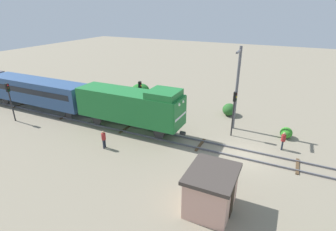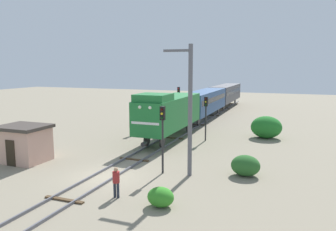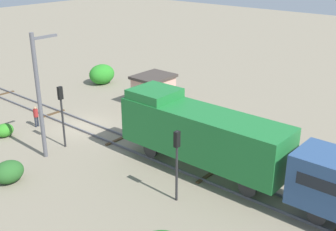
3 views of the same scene
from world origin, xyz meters
The scene contains 14 objects.
ground_plane centered at (0.00, 0.00, 0.00)m, with size 146.99×146.99×0.00m, color gray.
railway_track centered at (0.00, 0.00, 0.07)m, with size 2.40×97.99×0.16m.
locomotive centered at (0.00, 11.46, 2.77)m, with size 2.90×11.60×4.60m.
passenger_car_leading centered at (0.00, 24.80, 2.52)m, with size 2.84×14.00×3.66m.
traffic_signal_near centered at (3.20, 1.97, 3.11)m, with size 0.32×0.34×4.50m.
traffic_signal_mid centered at (3.40, 12.43, 2.94)m, with size 0.32×0.34×4.23m.
traffic_signal_far centered at (-3.60, 24.60, 2.98)m, with size 0.32×0.34×4.29m.
worker_near_track centered at (2.40, -2.74, 1.00)m, with size 0.38×0.38×1.70m.
worker_by_signal centered at (-4.20, 11.73, 1.00)m, with size 0.38×0.38×1.70m.
catenary_mast centered at (4.94, 2.22, 4.47)m, with size 1.94×0.28×8.45m.
relay_hut centered at (-7.50, 0.85, 1.39)m, with size 3.50×2.90×2.74m.
bush_near centered at (5.07, -2.92, 0.51)m, with size 1.39×1.14×1.01m, color #338826.
bush_mid centered at (8.41, 3.45, 0.68)m, with size 1.88×1.54×1.37m, color #285D26.
bush_far centered at (8.72, 15.76, 1.10)m, with size 3.01×2.47×2.19m, color #216E26.
Camera 1 is at (-20.43, -2.39, 11.82)m, focal length 28.00 mm.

